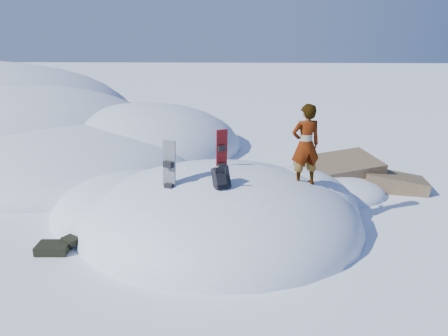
{
  "coord_description": "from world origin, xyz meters",
  "views": [
    {
      "loc": [
        0.47,
        -9.87,
        4.6
      ],
      "look_at": [
        0.09,
        0.3,
        1.42
      ],
      "focal_mm": 35.0,
      "sensor_mm": 36.0,
      "label": 1
    }
  ],
  "objects_px": {
    "backpack": "(221,178)",
    "person": "(306,145)",
    "snowboard_red": "(222,159)",
    "snowboard_dark": "(169,177)"
  },
  "relations": [
    {
      "from": "snowboard_red",
      "to": "snowboard_dark",
      "type": "relative_size",
      "value": 0.89
    },
    {
      "from": "backpack",
      "to": "snowboard_red",
      "type": "bearing_deg",
      "value": 66.91
    },
    {
      "from": "person",
      "to": "snowboard_red",
      "type": "bearing_deg",
      "value": -25.07
    },
    {
      "from": "snowboard_red",
      "to": "backpack",
      "type": "distance_m",
      "value": 1.27
    },
    {
      "from": "backpack",
      "to": "person",
      "type": "xyz_separation_m",
      "value": [
        1.91,
        0.96,
        0.51
      ]
    },
    {
      "from": "snowboard_red",
      "to": "snowboard_dark",
      "type": "bearing_deg",
      "value": -160.41
    },
    {
      "from": "snowboard_red",
      "to": "person",
      "type": "relative_size",
      "value": 0.78
    },
    {
      "from": "backpack",
      "to": "person",
      "type": "height_order",
      "value": "person"
    },
    {
      "from": "snowboard_red",
      "to": "snowboard_dark",
      "type": "height_order",
      "value": "snowboard_red"
    },
    {
      "from": "snowboard_red",
      "to": "person",
      "type": "bearing_deg",
      "value": -34.94
    }
  ]
}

